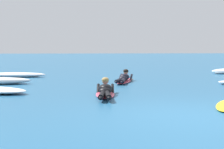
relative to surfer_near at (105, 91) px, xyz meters
The scene contains 4 objects.
ground_plane 7.04m from the surfer_near, 76.64° to the left, with size 120.00×120.00×0.00m, color #235B84.
surfer_near is the anchor object (origin of this frame).
surfer_far 4.08m from the surfer_near, 75.61° to the left, with size 1.12×2.68×0.53m.
whitewater_back 7.70m from the surfer_near, 120.22° to the left, with size 2.98×0.84×0.23m.
Camera 1 is at (-2.28, -7.05, 1.42)m, focal length 56.89 mm.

